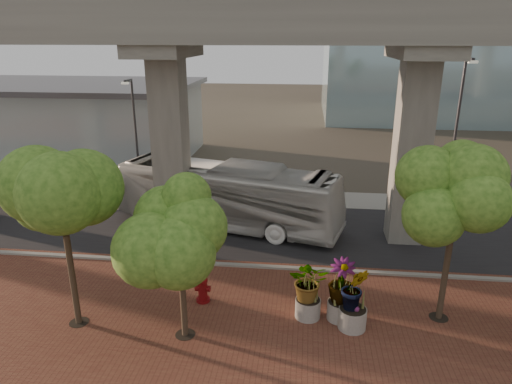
# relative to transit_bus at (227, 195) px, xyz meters

# --- Properties ---
(ground) EXTENTS (160.00, 160.00, 0.00)m
(ground) POSITION_rel_transit_bus_xyz_m (3.28, -2.73, -1.75)
(ground) COLOR #3C372B
(ground) RESTS_ON ground
(brick_plaza) EXTENTS (70.00, 13.00, 0.06)m
(brick_plaza) POSITION_rel_transit_bus_xyz_m (3.28, -10.73, -1.72)
(brick_plaza) COLOR brown
(brick_plaza) RESTS_ON ground
(asphalt_road) EXTENTS (90.00, 8.00, 0.04)m
(asphalt_road) POSITION_rel_transit_bus_xyz_m (3.28, -0.73, -1.73)
(asphalt_road) COLOR black
(asphalt_road) RESTS_ON ground
(curb_strip) EXTENTS (70.00, 0.25, 0.16)m
(curb_strip) POSITION_rel_transit_bus_xyz_m (3.28, -4.73, -1.67)
(curb_strip) COLOR gray
(curb_strip) RESTS_ON ground
(far_sidewalk) EXTENTS (90.00, 3.00, 0.06)m
(far_sidewalk) POSITION_rel_transit_bus_xyz_m (3.28, 4.77, -1.72)
(far_sidewalk) COLOR gray
(far_sidewalk) RESTS_ON ground
(transit_viaduct) EXTENTS (72.00, 5.60, 12.40)m
(transit_viaduct) POSITION_rel_transit_bus_xyz_m (3.28, -0.73, 5.53)
(transit_viaduct) COLOR gray
(transit_viaduct) RESTS_ON ground
(station_pavilion) EXTENTS (23.00, 13.00, 6.30)m
(station_pavilion) POSITION_rel_transit_bus_xyz_m (-16.72, 13.27, 1.46)
(station_pavilion) COLOR #B1C2CA
(station_pavilion) RESTS_ON ground
(transit_bus) EXTENTS (12.91, 6.26, 3.51)m
(transit_bus) POSITION_rel_transit_bus_xyz_m (0.00, 0.00, 0.00)
(transit_bus) COLOR silver
(transit_bus) RESTS_ON ground
(fire_hydrant) EXTENTS (0.60, 0.54, 1.19)m
(fire_hydrant) POSITION_rel_transit_bus_xyz_m (0.37, -7.72, -1.12)
(fire_hydrant) COLOR maroon
(fire_hydrant) RESTS_ON ground
(planter_front) EXTENTS (2.09, 2.09, 2.30)m
(planter_front) POSITION_rel_transit_bus_xyz_m (4.48, -8.32, -0.30)
(planter_front) COLOR #A7A296
(planter_front) RESTS_ON ground
(planter_right) EXTENTS (2.25, 2.25, 2.40)m
(planter_right) POSITION_rel_transit_bus_xyz_m (5.64, -8.32, -0.24)
(planter_right) COLOR gray
(planter_right) RESTS_ON ground
(planter_left) EXTENTS (2.22, 2.22, 2.44)m
(planter_left) POSITION_rel_transit_bus_xyz_m (6.05, -8.82, -0.21)
(planter_left) COLOR gray
(planter_left) RESTS_ON ground
(street_tree_far_west) EXTENTS (3.97, 3.97, 6.46)m
(street_tree_far_west) POSITION_rel_transit_bus_xyz_m (-3.83, -9.63, 2.94)
(street_tree_far_west) COLOR #49382A
(street_tree_far_west) RESTS_ON ground
(street_tree_near_west) EXTENTS (3.78, 3.78, 5.84)m
(street_tree_near_west) POSITION_rel_transit_bus_xyz_m (0.22, -9.89, 2.40)
(street_tree_near_west) COLOR #49382A
(street_tree_near_west) RESTS_ON ground
(street_tree_near_east) EXTENTS (3.80, 3.80, 6.45)m
(street_tree_near_east) POSITION_rel_transit_bus_xyz_m (9.33, -7.83, 3.01)
(street_tree_near_east) COLOR #49382A
(street_tree_near_east) RESTS_ON ground
(streetlamp_west) EXTENTS (0.38, 1.10, 7.61)m
(streetlamp_west) POSITION_rel_transit_bus_xyz_m (-5.91, 2.66, 2.69)
(streetlamp_west) COLOR #2D2D32
(streetlamp_west) RESTS_ON ground
(streetlamp_east) EXTENTS (0.44, 1.29, 8.88)m
(streetlamp_east) POSITION_rel_transit_bus_xyz_m (12.36, 2.76, 3.43)
(streetlamp_east) COLOR #313137
(streetlamp_east) RESTS_ON ground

